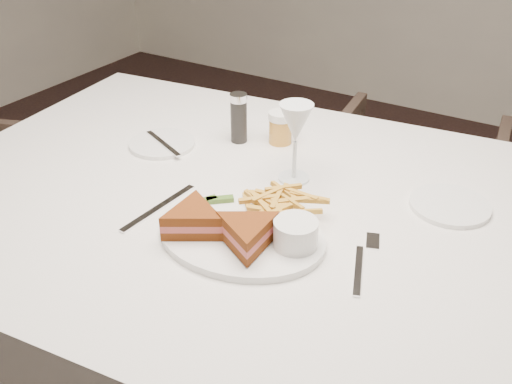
{
  "coord_description": "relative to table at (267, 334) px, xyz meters",
  "views": [
    {
      "loc": [
        0.53,
        -0.77,
        1.38
      ],
      "look_at": [
        0.04,
        0.04,
        0.8
      ],
      "focal_mm": 40.0,
      "sensor_mm": 36.0,
      "label": 1
    }
  ],
  "objects": [
    {
      "name": "chair_far",
      "position": [
        0.04,
        0.95,
        -0.07
      ],
      "size": [
        0.64,
        0.61,
        0.61
      ],
      "primitive_type": "imported",
      "rotation": [
        0.0,
        0.0,
        3.25
      ],
      "color": "#423228",
      "rests_on": "ground"
    },
    {
      "name": "table",
      "position": [
        0.0,
        0.0,
        0.0
      ],
      "size": [
        1.61,
        1.16,
        0.75
      ],
      "primitive_type": "cube",
      "rotation": [
        0.0,
        0.0,
        0.1
      ],
      "color": "silver",
      "rests_on": "ground"
    },
    {
      "name": "table_setting",
      "position": [
        0.01,
        -0.04,
        0.41
      ],
      "size": [
        0.83,
        0.56,
        0.18
      ],
      "color": "white",
      "rests_on": "table"
    }
  ]
}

